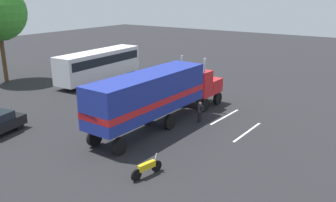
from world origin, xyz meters
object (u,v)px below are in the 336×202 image
semi_truck (158,93)px  parked_bus (99,63)px  person_bystander (200,111)px  motorcycle (147,168)px

semi_truck → parked_bus: semi_truck is taller
person_bystander → motorcycle: size_ratio=0.78×
semi_truck → person_bystander: size_ratio=8.74×
parked_bus → motorcycle: size_ratio=5.31×
parked_bus → motorcycle: bearing=-128.8°
parked_bus → motorcycle: 22.22m
person_bystander → parked_bus: parked_bus is taller
semi_truck → motorcycle: bearing=-148.9°
person_bystander → semi_truck: bearing=136.4°
semi_truck → parked_bus: size_ratio=1.28×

